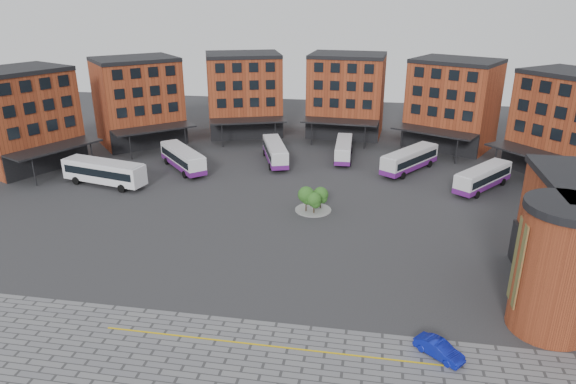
% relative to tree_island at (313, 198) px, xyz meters
% --- Properties ---
extents(ground, '(160.00, 160.00, 0.00)m').
position_rel_tree_island_xyz_m(ground, '(-2.05, -11.67, -1.74)').
color(ground, '#28282B').
rests_on(ground, ground).
extents(yellow_line, '(26.00, 0.15, 0.02)m').
position_rel_tree_island_xyz_m(yellow_line, '(-0.05, -25.67, -1.71)').
color(yellow_line, gold).
rests_on(yellow_line, paving_zone).
extents(main_building, '(94.14, 42.48, 14.60)m').
position_rel_tree_island_xyz_m(main_building, '(-6.82, 26.58, 5.48)').
color(main_building, '#953E20').
rests_on(main_building, ground).
extents(tree_island, '(4.40, 4.40, 3.22)m').
position_rel_tree_island_xyz_m(tree_island, '(0.00, 0.00, 0.00)').
color(tree_island, gray).
rests_on(tree_island, ground).
extents(bus_a, '(12.45, 5.39, 3.43)m').
position_rel_tree_island_xyz_m(bus_a, '(-29.21, 4.14, 0.29)').
color(bus_a, white).
rests_on(bus_a, ground).
extents(bus_b, '(9.70, 10.28, 3.24)m').
position_rel_tree_island_xyz_m(bus_b, '(-21.06, 12.30, 0.01)').
color(bus_b, white).
rests_on(bus_b, ground).
extents(bus_c, '(6.07, 11.39, 3.15)m').
position_rel_tree_island_xyz_m(bus_c, '(-8.24, 18.00, -0.04)').
color(bus_c, silver).
rests_on(bus_c, ground).
extents(bus_d, '(2.85, 10.45, 2.92)m').
position_rel_tree_island_xyz_m(bus_d, '(2.06, 21.60, -0.16)').
color(bus_d, silver).
rests_on(bus_d, ground).
extents(bus_e, '(8.74, 11.08, 3.27)m').
position_rel_tree_island_xyz_m(bus_e, '(12.04, 17.33, 0.03)').
color(bus_e, silver).
rests_on(bus_e, ground).
extents(bus_f, '(8.69, 10.20, 3.08)m').
position_rel_tree_island_xyz_m(bus_f, '(21.32, 11.29, -0.07)').
color(bus_f, white).
rests_on(bus_f, ground).
extents(blue_car, '(3.68, 3.34, 1.22)m').
position_rel_tree_island_xyz_m(blue_car, '(12.29, -24.65, -1.13)').
color(blue_car, '#0C19A0').
rests_on(blue_car, ground).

